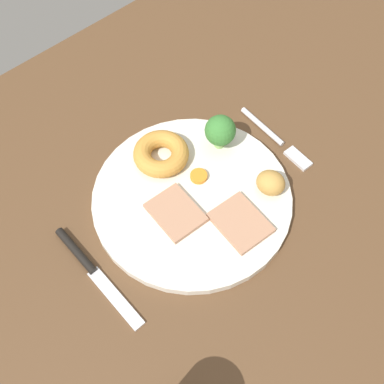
% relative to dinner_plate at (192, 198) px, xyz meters
% --- Properties ---
extents(dining_table, '(1.20, 0.84, 0.04)m').
position_rel_dinner_plate_xyz_m(dining_table, '(-0.01, -0.01, -0.02)').
color(dining_table, brown).
rests_on(dining_table, ground).
extents(dinner_plate, '(0.30, 0.30, 0.01)m').
position_rel_dinner_plate_xyz_m(dinner_plate, '(0.00, 0.00, 0.00)').
color(dinner_plate, silver).
rests_on(dinner_plate, dining_table).
extents(meat_slice_main, '(0.07, 0.08, 0.01)m').
position_rel_dinner_plate_xyz_m(meat_slice_main, '(0.04, 0.01, 0.01)').
color(meat_slice_main, tan).
rests_on(meat_slice_main, dinner_plate).
extents(meat_slice_under, '(0.07, 0.08, 0.01)m').
position_rel_dinner_plate_xyz_m(meat_slice_under, '(-0.02, 0.08, 0.01)').
color(meat_slice_under, tan).
rests_on(meat_slice_under, dinner_plate).
extents(yorkshire_pudding, '(0.09, 0.09, 0.03)m').
position_rel_dinner_plate_xyz_m(yorkshire_pudding, '(-0.02, -0.08, 0.02)').
color(yorkshire_pudding, '#C68938').
rests_on(yorkshire_pudding, dinner_plate).
extents(roast_potato_left, '(0.05, 0.05, 0.04)m').
position_rel_dinner_plate_xyz_m(roast_potato_left, '(-0.09, 0.07, 0.02)').
color(roast_potato_left, '#BC8C42').
rests_on(roast_potato_left, dinner_plate).
extents(carrot_coin_front, '(0.03, 0.03, 0.01)m').
position_rel_dinner_plate_xyz_m(carrot_coin_front, '(-0.03, -0.02, 0.01)').
color(carrot_coin_front, orange).
rests_on(carrot_coin_front, dinner_plate).
extents(broccoli_floret, '(0.05, 0.05, 0.06)m').
position_rel_dinner_plate_xyz_m(broccoli_floret, '(-0.10, -0.04, 0.04)').
color(broccoli_floret, '#8CB766').
rests_on(broccoli_floret, dinner_plate).
extents(fork, '(0.02, 0.15, 0.01)m').
position_rel_dinner_plate_xyz_m(fork, '(-0.18, 0.01, -0.00)').
color(fork, silver).
rests_on(fork, dining_table).
extents(knife, '(0.02, 0.19, 0.01)m').
position_rel_dinner_plate_xyz_m(knife, '(0.18, -0.01, -0.00)').
color(knife, black).
rests_on(knife, dining_table).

